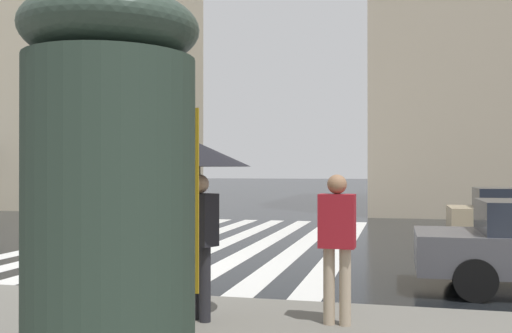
# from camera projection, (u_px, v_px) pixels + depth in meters

# --- Properties ---
(ground_plane) EXTENTS (220.00, 220.00, 0.00)m
(ground_plane) POSITION_uv_depth(u_px,v_px,m) (112.00, 264.00, 11.66)
(ground_plane) COLOR black
(zebra_crossing) EXTENTS (13.00, 7.50, 0.01)m
(zebra_crossing) POSITION_uv_depth(u_px,v_px,m) (210.00, 241.00, 15.37)
(zebra_crossing) COLOR silver
(zebra_crossing) RESTS_ON ground_plane
(billboard_column) EXTENTS (1.45, 1.45, 3.19)m
(billboard_column) POSITION_uv_depth(u_px,v_px,m) (110.00, 181.00, 4.76)
(billboard_column) COLOR #28382D
(billboard_column) RESTS_ON sidewalk_pavement
(pedestrian_with_floral_umbrella) EXTENTS (1.19, 1.19, 2.04)m
(pedestrian_with_floral_umbrella) POSITION_uv_depth(u_px,v_px,m) (199.00, 173.00, 6.72)
(pedestrian_with_floral_umbrella) COLOR black
(pedestrian_with_floral_umbrella) RESTS_ON sidewalk_pavement
(pedestrian_in_red_jacket) EXTENTS (0.26, 0.41, 1.68)m
(pedestrian_in_red_jacket) POSITION_uv_depth(u_px,v_px,m) (337.00, 236.00, 6.53)
(pedestrian_in_red_jacket) COLOR maroon
(pedestrian_in_red_jacket) RESTS_ON sidewalk_pavement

